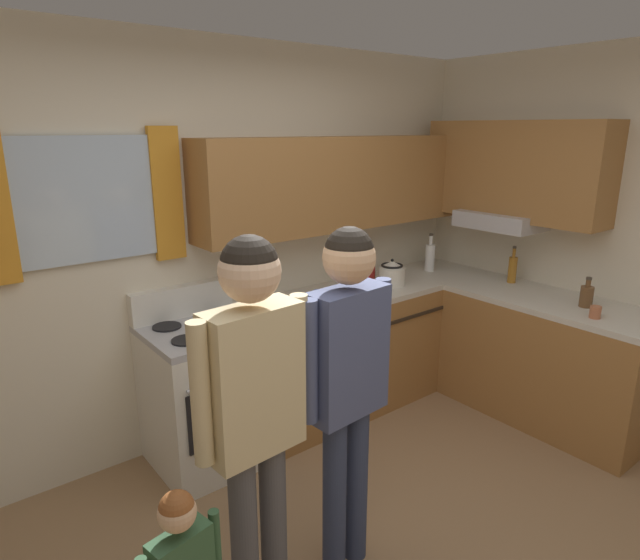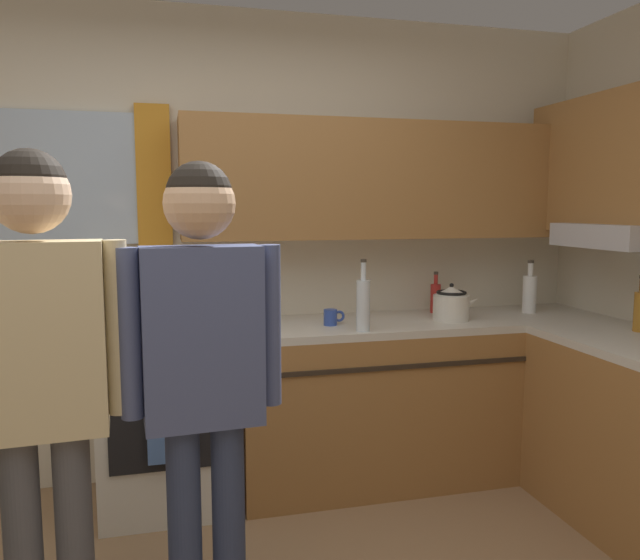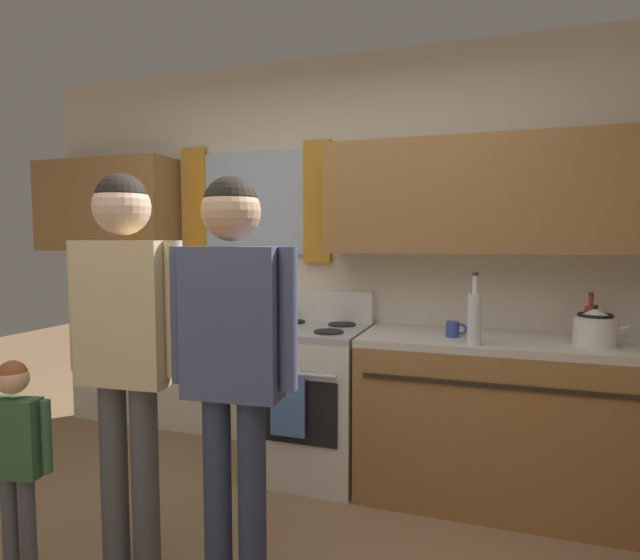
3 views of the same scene
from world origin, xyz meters
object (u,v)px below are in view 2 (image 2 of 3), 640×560
object	(u,v)px
adult_in_plaid	(203,355)
bottle_tall_clear	(363,304)
adult_holding_child	(39,361)
stovetop_kettle	(451,303)
stove_oven	(169,413)
bottle_milk_white	(530,293)
bottle_oil_amber	(640,310)
bottle_sauce_red	(435,297)
mug_cobalt_blue	(331,317)

from	to	relation	value
adult_in_plaid	bottle_tall_clear	bearing A→B (deg)	47.89
bottle_tall_clear	adult_in_plaid	xyz separation A→B (m)	(-0.85, -0.94, 0.01)
adult_holding_child	adult_in_plaid	world-z (taller)	adult_holding_child
adult_holding_child	stovetop_kettle	bearing A→B (deg)	30.57
stove_oven	bottle_milk_white	bearing A→B (deg)	0.98
bottle_tall_clear	bottle_oil_amber	size ratio (longest dim) A/B	1.28
bottle_tall_clear	bottle_sauce_red	bearing A→B (deg)	34.95
adult_in_plaid	bottle_oil_amber	bearing A→B (deg)	14.98
bottle_tall_clear	bottle_sauce_red	world-z (taller)	bottle_tall_clear
stove_oven	adult_holding_child	xyz separation A→B (m)	(-0.37, -1.20, 0.60)
stove_oven	bottle_milk_white	size ratio (longest dim) A/B	3.51
bottle_milk_white	adult_in_plaid	distance (m)	2.33
bottle_oil_amber	mug_cobalt_blue	distance (m)	1.57
adult_in_plaid	bottle_milk_white	bearing A→B (deg)	31.62
bottle_milk_white	adult_holding_child	distance (m)	2.76
bottle_oil_amber	stovetop_kettle	bearing A→B (deg)	146.10
bottle_sauce_red	adult_in_plaid	distance (m)	1.98
stovetop_kettle	adult_holding_child	world-z (taller)	adult_holding_child
mug_cobalt_blue	adult_holding_child	bearing A→B (deg)	-136.85
bottle_oil_amber	adult_holding_child	bearing A→B (deg)	-167.35
bottle_oil_amber	bottle_sauce_red	bearing A→B (deg)	135.11
bottle_tall_clear	adult_holding_child	xyz separation A→B (m)	(-1.34, -0.96, 0.03)
bottle_tall_clear	stovetop_kettle	size ratio (longest dim) A/B	1.34
bottle_sauce_red	adult_in_plaid	world-z (taller)	adult_in_plaid
stove_oven	bottle_tall_clear	size ratio (longest dim) A/B	3.00
stove_oven	stovetop_kettle	world-z (taller)	stovetop_kettle
bottle_tall_clear	mug_cobalt_blue	size ratio (longest dim) A/B	3.20
bottle_tall_clear	adult_holding_child	distance (m)	1.64
stove_oven	bottle_milk_white	distance (m)	2.17
stovetop_kettle	adult_holding_child	bearing A→B (deg)	-149.43
stove_oven	bottle_milk_white	xyz separation A→B (m)	(2.10, 0.04, 0.55)
bottle_sauce_red	adult_holding_child	xyz separation A→B (m)	(-1.92, -1.37, 0.07)
bottle_tall_clear	stove_oven	bearing A→B (deg)	165.87
mug_cobalt_blue	adult_in_plaid	distance (m)	1.36
mug_cobalt_blue	bottle_tall_clear	bearing A→B (deg)	-58.64
stove_oven	bottle_tall_clear	world-z (taller)	bottle_tall_clear
bottle_milk_white	stovetop_kettle	xyz separation A→B (m)	(-0.56, -0.11, -0.02)
mug_cobalt_blue	stovetop_kettle	bearing A→B (deg)	-1.44
bottle_oil_amber	adult_holding_child	distance (m)	2.76
mug_cobalt_blue	adult_in_plaid	xyz separation A→B (m)	(-0.74, -1.13, 0.11)
bottle_tall_clear	bottle_sauce_red	xyz separation A→B (m)	(0.59, 0.41, -0.05)
stovetop_kettle	adult_holding_child	xyz separation A→B (m)	(-1.91, -1.13, 0.07)
bottle_sauce_red	mug_cobalt_blue	xyz separation A→B (m)	(-0.70, -0.22, -0.05)
adult_in_plaid	mug_cobalt_blue	bearing A→B (deg)	56.93
bottle_tall_clear	bottle_oil_amber	distance (m)	1.40
bottle_tall_clear	adult_holding_child	size ratio (longest dim) A/B	0.22
bottle_sauce_red	stovetop_kettle	world-z (taller)	bottle_sauce_red
stove_oven	bottle_sauce_red	world-z (taller)	bottle_sauce_red
stovetop_kettle	adult_holding_child	size ratio (longest dim) A/B	0.16
bottle_milk_white	adult_holding_child	xyz separation A→B (m)	(-2.47, -1.24, 0.05)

